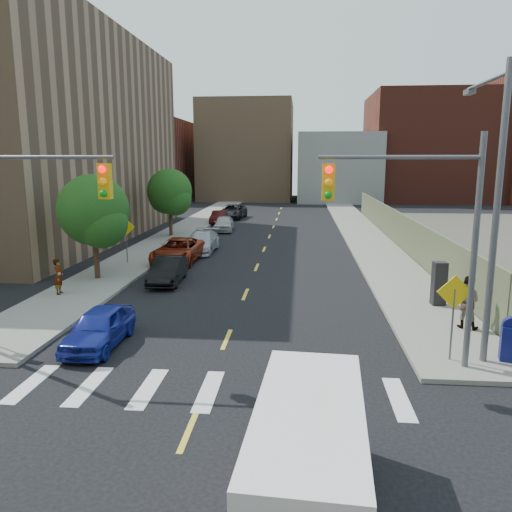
% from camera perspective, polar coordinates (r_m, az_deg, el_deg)
% --- Properties ---
extents(ground, '(160.00, 160.00, 0.00)m').
position_cam_1_polar(ground, '(10.87, -10.17, -24.24)').
color(ground, black).
rests_on(ground, ground).
extents(sidewalk_nw, '(3.50, 73.00, 0.15)m').
position_cam_1_polar(sidewalk_nw, '(51.45, -6.45, 4.04)').
color(sidewalk_nw, gray).
rests_on(sidewalk_nw, ground).
extents(sidewalk_ne, '(3.50, 73.00, 0.15)m').
position_cam_1_polar(sidewalk_ne, '(50.68, 11.03, 3.80)').
color(sidewalk_ne, gray).
rests_on(sidewalk_ne, ground).
extents(fence_north, '(0.12, 44.00, 2.50)m').
position_cam_1_polar(fence_north, '(37.54, 15.97, 2.93)').
color(fence_north, '#656B4A').
rests_on(fence_north, ground).
extents(bg_bldg_west, '(14.00, 18.00, 12.00)m').
position_cam_1_polar(bg_bldg_west, '(82.27, -12.43, 10.57)').
color(bg_bldg_west, '#592319').
rests_on(bg_bldg_west, ground).
extents(bg_bldg_midwest, '(14.00, 16.00, 15.00)m').
position_cam_1_polar(bg_bldg_midwest, '(80.99, -0.93, 11.88)').
color(bg_bldg_midwest, '#8C6B4C').
rests_on(bg_bldg_midwest, ground).
extents(bg_bldg_center, '(12.00, 16.00, 10.00)m').
position_cam_1_polar(bg_bldg_center, '(78.73, 9.26, 9.95)').
color(bg_bldg_center, gray).
rests_on(bg_bldg_center, ground).
extents(bg_bldg_east, '(18.00, 18.00, 16.00)m').
position_cam_1_polar(bg_bldg_east, '(82.87, 19.12, 11.62)').
color(bg_bldg_east, '#592319').
rests_on(bg_bldg_east, ground).
extents(signal_nw, '(4.59, 0.30, 7.00)m').
position_cam_1_polar(signal_nw, '(16.93, -25.15, 4.15)').
color(signal_nw, '#59595E').
rests_on(signal_nw, ground).
extents(signal_ne, '(4.59, 0.30, 7.00)m').
position_cam_1_polar(signal_ne, '(15.04, 18.45, 3.89)').
color(signal_ne, '#59595E').
rests_on(signal_ne, ground).
extents(streetlight_ne, '(0.25, 3.70, 9.00)m').
position_cam_1_polar(streetlight_ne, '(16.47, 25.44, 6.38)').
color(streetlight_ne, '#59595E').
rests_on(streetlight_ne, ground).
extents(warn_sign_ne, '(1.06, 0.06, 2.83)m').
position_cam_1_polar(warn_sign_ne, '(16.31, 21.68, -4.90)').
color(warn_sign_ne, '#59595E').
rests_on(warn_sign_ne, ground).
extents(warn_sign_midwest, '(1.06, 0.06, 2.83)m').
position_cam_1_polar(warn_sign_midwest, '(30.64, -14.63, 2.67)').
color(warn_sign_midwest, '#59595E').
rests_on(warn_sign_midwest, ground).
extents(tree_west_near, '(3.66, 3.64, 5.52)m').
position_cam_1_polar(tree_west_near, '(26.88, -18.02, 4.56)').
color(tree_west_near, '#332114').
rests_on(tree_west_near, ground).
extents(tree_west_far, '(3.66, 3.64, 5.52)m').
position_cam_1_polar(tree_west_far, '(41.05, -9.82, 6.97)').
color(tree_west_far, '#332114').
rests_on(tree_west_far, ground).
extents(parked_car_blue, '(1.56, 3.83, 1.30)m').
position_cam_1_polar(parked_car_blue, '(17.82, -17.49, -7.81)').
color(parked_car_blue, navy).
rests_on(parked_car_blue, ground).
extents(parked_car_black, '(1.62, 4.12, 1.34)m').
position_cam_1_polar(parked_car_black, '(25.91, -10.04, -1.60)').
color(parked_car_black, black).
rests_on(parked_car_black, ground).
extents(parked_car_red, '(2.62, 5.38, 1.47)m').
position_cam_1_polar(parked_car_red, '(30.91, -8.90, 0.60)').
color(parked_car_red, maroon).
rests_on(parked_car_red, ground).
extents(parked_car_silver, '(2.06, 4.91, 1.42)m').
position_cam_1_polar(parked_car_silver, '(34.22, -6.27, 1.62)').
color(parked_car_silver, '#AFB1B8').
rests_on(parked_car_silver, ground).
extents(parked_car_white, '(1.89, 4.17, 1.39)m').
position_cam_1_polar(parked_car_white, '(44.07, -3.70, 3.74)').
color(parked_car_white, '#B7B7B7').
rests_on(parked_car_white, ground).
extents(parked_car_maroon, '(1.33, 3.80, 1.25)m').
position_cam_1_polar(parked_car_maroon, '(49.42, -4.26, 4.44)').
color(parked_car_maroon, '#390C0B').
rests_on(parked_car_maroon, ground).
extents(parked_car_grey, '(2.95, 5.53, 1.48)m').
position_cam_1_polar(parked_car_grey, '(53.58, -2.76, 5.08)').
color(parked_car_grey, '#222227').
rests_on(parked_car_grey, ground).
extents(cargo_van, '(2.23, 4.87, 2.18)m').
position_cam_1_polar(cargo_van, '(9.45, 6.04, -21.70)').
color(cargo_van, white).
rests_on(cargo_van, ground).
extents(mailbox, '(0.66, 0.56, 1.39)m').
position_cam_1_polar(mailbox, '(17.32, 27.11, -8.49)').
color(mailbox, navy).
rests_on(mailbox, sidewalk_ne).
extents(payphone, '(0.60, 0.51, 1.85)m').
position_cam_1_polar(payphone, '(22.50, 20.18, -2.97)').
color(payphone, black).
rests_on(payphone, sidewalk_ne).
extents(pedestrian_west, '(0.47, 0.64, 1.64)m').
position_cam_1_polar(pedestrian_west, '(24.55, -21.64, -2.20)').
color(pedestrian_west, gray).
rests_on(pedestrian_west, sidewalk_nw).
extents(pedestrian_east, '(1.16, 1.06, 1.94)m').
position_cam_1_polar(pedestrian_east, '(19.82, 22.93, -4.87)').
color(pedestrian_east, gray).
rests_on(pedestrian_east, sidewalk_ne).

